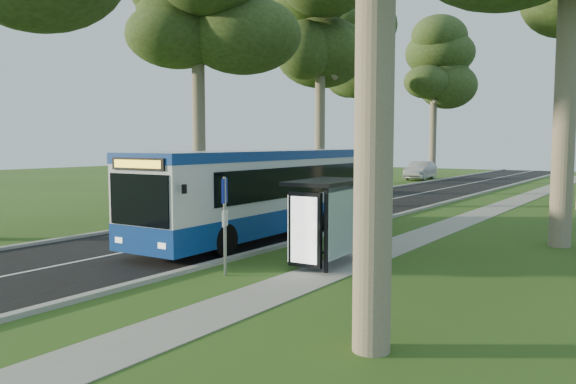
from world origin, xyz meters
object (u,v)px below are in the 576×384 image
(bus_shelter, at_px, (324,207))
(car_silver, at_px, (420,170))
(bus, at_px, (263,193))
(car_white, at_px, (329,182))
(bus_stop_sign, at_px, (225,214))
(litter_bin, at_px, (375,215))

(bus_shelter, bearing_deg, car_silver, 102.77)
(bus, relative_size, car_white, 2.56)
(bus_stop_sign, relative_size, car_white, 0.55)
(bus, distance_m, bus_stop_sign, 5.95)
(bus, distance_m, bus_shelter, 5.18)
(bus_stop_sign, xyz_separation_m, car_silver, (-9.95, 39.26, -0.73))
(bus_stop_sign, relative_size, litter_bin, 2.44)
(car_white, height_order, car_silver, car_silver)
(bus_stop_sign, bearing_deg, litter_bin, 70.17)
(litter_bin, xyz_separation_m, car_silver, (-9.62, 29.75, 0.33))
(car_white, xyz_separation_m, car_silver, (-0.45, 17.63, 0.06))
(bus_stop_sign, distance_m, litter_bin, 9.57)
(litter_bin, xyz_separation_m, car_white, (-9.17, 12.12, 0.26))
(litter_bin, relative_size, car_white, 0.22)
(bus, xyz_separation_m, bus_stop_sign, (2.76, -5.27, -0.04))
(litter_bin, bearing_deg, bus_stop_sign, -88.04)
(bus_shelter, xyz_separation_m, car_silver, (-11.48, 36.89, -0.81))
(bus_shelter, bearing_deg, bus_stop_sign, -127.37)
(litter_bin, height_order, car_white, car_white)
(bus_shelter, bearing_deg, bus, 141.41)
(bus, xyz_separation_m, car_silver, (-7.19, 33.99, -0.77))
(bus, height_order, bus_stop_sign, bus)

